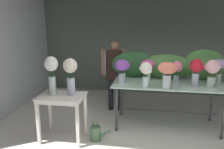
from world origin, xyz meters
name	(u,v)px	position (x,y,z in m)	size (l,w,h in m)	color
ground_plane	(141,118)	(0.00, 1.87, 0.00)	(8.23, 8.23, 0.00)	silver
wall_back	(145,46)	(0.00, 3.74, 1.33)	(5.83, 0.12, 2.66)	slate
wall_left	(7,52)	(-2.92, 1.87, 1.33)	(0.12, 3.86, 2.66)	silver
display_table_glass	(167,90)	(0.48, 1.63, 0.73)	(2.02, 0.91, 0.86)	#B2D7BF
side_table_white	(62,102)	(-1.28, 0.85, 0.67)	(0.74, 0.53, 0.79)	silver
florist	(115,68)	(-0.61, 2.26, 0.97)	(0.60, 0.24, 1.57)	#232328
foliage_backdrop	(169,66)	(0.51, 1.96, 1.13)	(2.19, 0.30, 0.60)	#28562D
vase_rosy_snapdragons	(177,69)	(0.63, 1.66, 1.12)	(0.19, 0.19, 0.41)	silver
vase_blush_ranunculus	(212,71)	(1.18, 1.47, 1.15)	(0.27, 0.24, 0.48)	silver
vase_lilac_lilies	(219,67)	(1.36, 1.70, 1.17)	(0.23, 0.23, 0.46)	silver
vase_violet_freesia	(122,68)	(-0.36, 1.50, 1.14)	(0.28, 0.28, 0.44)	silver
vase_ivory_anemones	(146,72)	(0.07, 1.27, 1.14)	(0.22, 0.20, 0.44)	silver
vase_coral_hydrangea	(167,71)	(0.42, 1.28, 1.16)	(0.32, 0.32, 0.46)	silver
vase_fuchsia_tulips	(148,67)	(0.10, 1.79, 1.12)	(0.27, 0.27, 0.40)	silver
vase_crimson_roses	(196,70)	(0.92, 1.48, 1.15)	(0.24, 0.22, 0.49)	silver
vase_white_roses_tall	(52,72)	(-1.43, 0.85, 1.18)	(0.22, 0.22, 0.64)	silver
vase_cream_lisianthus_tall	(70,74)	(-1.14, 0.91, 1.15)	(0.23, 0.23, 0.61)	silver
watering_can	(96,133)	(-0.73, 0.90, 0.13)	(0.35, 0.18, 0.34)	#4C704C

